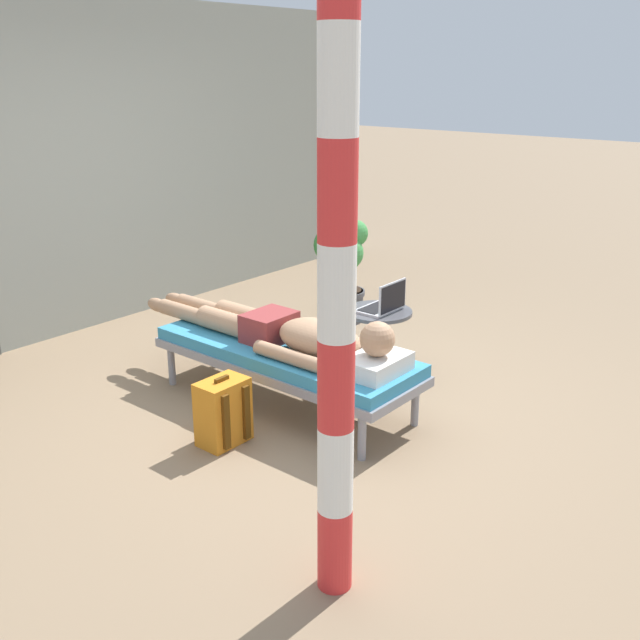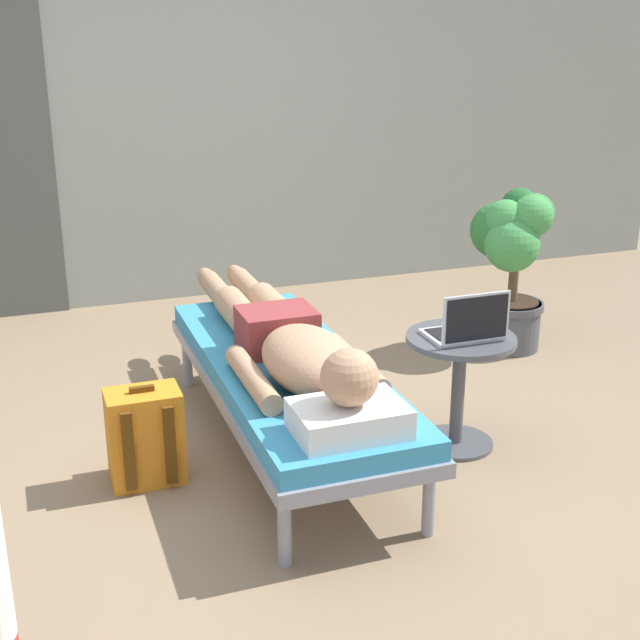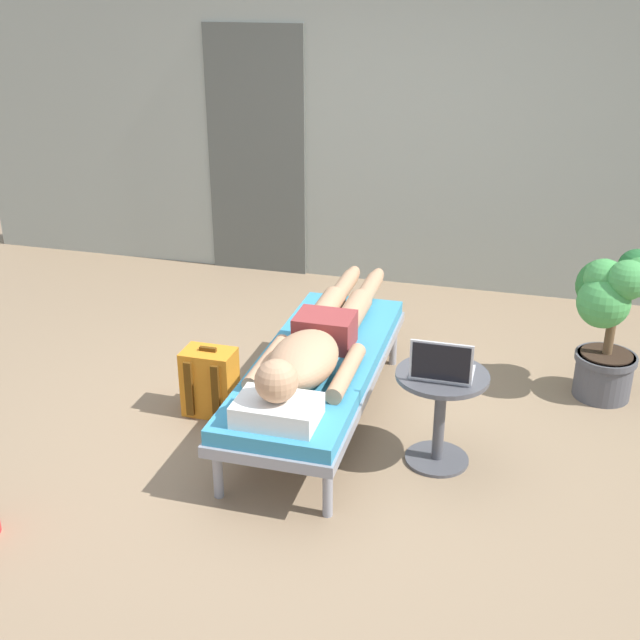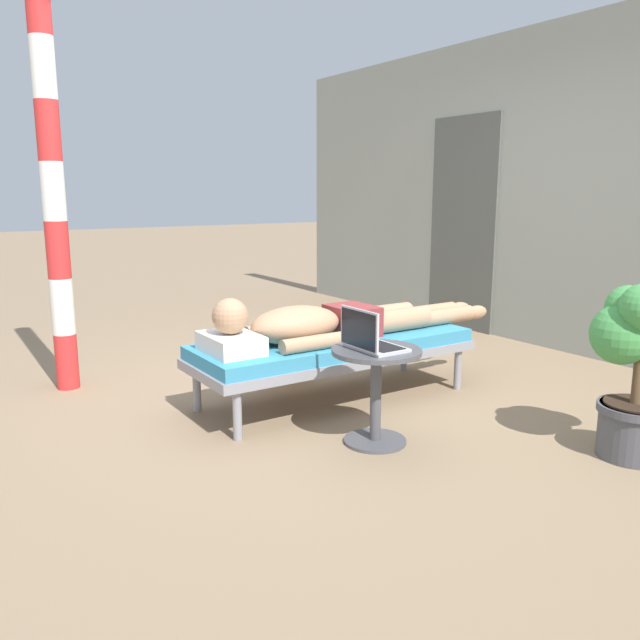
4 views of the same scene
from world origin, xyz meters
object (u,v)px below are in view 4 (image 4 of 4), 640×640
(person_reclining, at_px, (328,323))
(potted_plant, at_px, (640,348))
(backpack, at_px, (276,352))
(lounge_chair, at_px, (334,348))
(side_table, at_px, (376,379))
(laptop, at_px, (369,339))
(porch_post, at_px, (53,191))

(person_reclining, relative_size, potted_plant, 2.38)
(potted_plant, bearing_deg, backpack, -159.46)
(lounge_chair, height_order, side_table, side_table)
(person_reclining, bearing_deg, laptop, -17.62)
(side_table, bearing_deg, person_reclining, 166.15)
(laptop, height_order, backpack, laptop)
(lounge_chair, xyz_separation_m, person_reclining, (-0.00, -0.05, 0.17))
(person_reclining, bearing_deg, lounge_chair, 90.00)
(lounge_chair, relative_size, person_reclining, 0.86)
(person_reclining, height_order, side_table, person_reclining)
(laptop, relative_size, potted_plant, 0.34)
(lounge_chair, relative_size, potted_plant, 2.06)
(person_reclining, bearing_deg, backpack, -178.35)
(porch_post, bearing_deg, backpack, 65.94)
(porch_post, bearing_deg, side_table, 30.80)
(lounge_chair, relative_size, side_table, 3.58)
(side_table, relative_size, backpack, 1.23)
(lounge_chair, relative_size, laptop, 6.04)
(lounge_chair, bearing_deg, side_table, -17.62)
(laptop, bearing_deg, backpack, 171.19)
(person_reclining, xyz_separation_m, porch_post, (-1.23, -1.34, 0.82))
(lounge_chair, xyz_separation_m, porch_post, (-1.23, -1.39, 0.99))
(person_reclining, bearing_deg, side_table, -13.85)
(potted_plant, xyz_separation_m, porch_post, (-2.81, -2.15, 0.77))
(lounge_chair, bearing_deg, person_reclining, -90.00)
(lounge_chair, bearing_deg, porch_post, -131.44)
(potted_plant, bearing_deg, lounge_chair, -154.28)
(laptop, bearing_deg, lounge_chair, 158.76)
(laptop, bearing_deg, porch_post, -150.33)
(side_table, bearing_deg, lounge_chair, 162.38)
(side_table, bearing_deg, backpack, 173.31)
(person_reclining, height_order, backpack, person_reclining)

